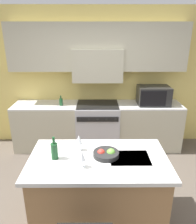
{
  "coord_description": "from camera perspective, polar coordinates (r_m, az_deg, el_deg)",
  "views": [
    {
      "loc": [
        -0.02,
        -2.08,
        2.25
      ],
      "look_at": [
        0.0,
        0.82,
        1.17
      ],
      "focal_mm": 35.0,
      "sensor_mm": 36.0,
      "label": 1
    }
  ],
  "objects": [
    {
      "name": "ground_plane",
      "position": [
        3.06,
        0.09,
        -26.81
      ],
      "size": [
        10.0,
        10.0,
        0.0
      ],
      "primitive_type": "plane",
      "color": "brown"
    },
    {
      "name": "back_cabinetry",
      "position": [
        4.32,
        -0.14,
        11.56
      ],
      "size": [
        10.0,
        0.46,
        2.7
      ],
      "color": "#DBC166",
      "rests_on": "ground_plane"
    },
    {
      "name": "back_counter",
      "position": [
        4.39,
        -0.11,
        -3.64
      ],
      "size": [
        3.25,
        0.62,
        0.92
      ],
      "color": "#B2AD93",
      "rests_on": "ground_plane"
    },
    {
      "name": "range_stove",
      "position": [
        4.37,
        -0.11,
        -3.7
      ],
      "size": [
        0.82,
        0.7,
        0.93
      ],
      "color": "#B7B7BC",
      "rests_on": "ground_plane"
    },
    {
      "name": "microwave",
      "position": [
        4.31,
        14.3,
        4.21
      ],
      "size": [
        0.59,
        0.43,
        0.35
      ],
      "color": "black",
      "rests_on": "back_counter"
    },
    {
      "name": "kitchen_island",
      "position": [
        2.76,
        0.15,
        -19.89
      ],
      "size": [
        1.55,
        0.88,
        0.92
      ],
      "color": "olive",
      "rests_on": "ground_plane"
    },
    {
      "name": "wine_bottle",
      "position": [
        2.47,
        -11.32,
        -9.86
      ],
      "size": [
        0.08,
        0.08,
        0.26
      ],
      "color": "#194723",
      "rests_on": "kitchen_island"
    },
    {
      "name": "wine_glass_near",
      "position": [
        2.28,
        -4.29,
        -11.37
      ],
      "size": [
        0.08,
        0.08,
        0.19
      ],
      "color": "white",
      "rests_on": "kitchen_island"
    },
    {
      "name": "wine_glass_far",
      "position": [
        2.58,
        -5.02,
        -7.29
      ],
      "size": [
        0.08,
        0.08,
        0.19
      ],
      "color": "white",
      "rests_on": "kitchen_island"
    },
    {
      "name": "fruit_bowl",
      "position": [
        2.51,
        2.19,
        -10.82
      ],
      "size": [
        0.29,
        0.29,
        0.1
      ],
      "color": "black",
      "rests_on": "kitchen_island"
    },
    {
      "name": "oil_bottle_on_counter",
      "position": [
        4.19,
        -9.62,
        2.65
      ],
      "size": [
        0.07,
        0.07,
        0.19
      ],
      "color": "#194723",
      "rests_on": "back_counter"
    }
  ]
}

